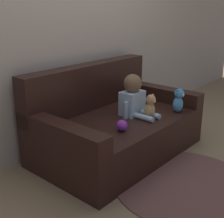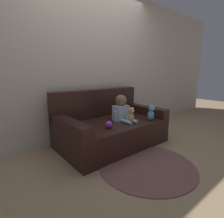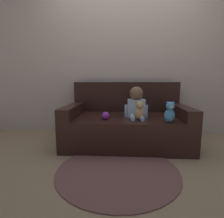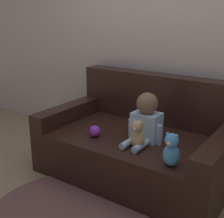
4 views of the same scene
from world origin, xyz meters
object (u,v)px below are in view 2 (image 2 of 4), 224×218
teddy_bear_brown (131,115)px  plush_toy_side (151,113)px  couch (109,126)px  toy_ball (109,124)px  person_baby (122,109)px

teddy_bear_brown → plush_toy_side: 0.35m
couch → plush_toy_side: size_ratio=6.67×
plush_toy_side → toy_ball: bearing=171.3°
teddy_bear_brown → plush_toy_side: size_ratio=0.96×
couch → person_baby: size_ratio=4.02×
person_baby → teddy_bear_brown: person_baby is taller
couch → toy_ball: size_ratio=16.68×
couch → plush_toy_side: 0.70m
plush_toy_side → toy_ball: 0.77m
couch → toy_ball: couch is taller
person_baby → teddy_bear_brown: (0.03, -0.18, -0.06)m
plush_toy_side → couch: bearing=138.6°
couch → toy_ball: bearing=-129.3°
person_baby → couch: bearing=132.1°
person_baby → toy_ball: person_baby is taller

